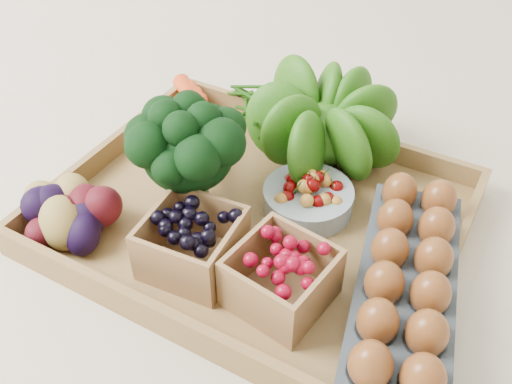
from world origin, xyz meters
The scene contains 10 objects.
ground centered at (0.00, 0.00, 0.00)m, with size 4.00×4.00×0.00m, color beige.
tray centered at (0.00, 0.00, 0.01)m, with size 0.55×0.45×0.01m, color olive.
carrots centered at (-0.17, 0.12, 0.04)m, with size 0.20×0.14×0.05m, color red, non-canonical shape.
lettuce centered at (0.03, 0.17, 0.10)m, with size 0.16×0.16×0.16m, color #18460A.
broccoli centered at (-0.09, -0.03, 0.08)m, with size 0.16×0.16×0.13m, color black, non-canonical shape.
cherry_bowl centered at (0.06, 0.05, 0.03)m, with size 0.13×0.13×0.03m, color #8C9EA5.
egg_carton centered at (0.23, -0.04, 0.03)m, with size 0.12×0.33×0.04m, color #3A424A.
potatoes centered at (-0.22, -0.14, 0.06)m, with size 0.15×0.15×0.09m, color #3A090F, non-canonical shape.
punnet_blackberry centered at (-0.03, -0.12, 0.05)m, with size 0.11×0.11×0.08m, color black.
punnet_raspberry centered at (0.10, -0.11, 0.05)m, with size 0.11×0.11×0.08m, color maroon.
Camera 1 is at (0.29, -0.52, 0.58)m, focal length 40.00 mm.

